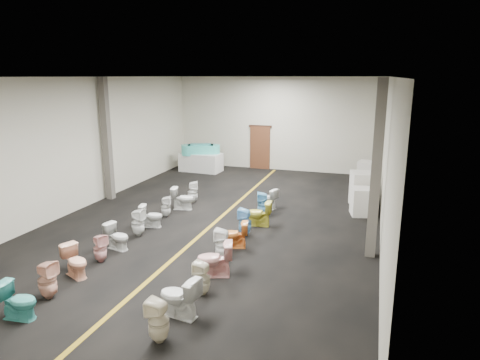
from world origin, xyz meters
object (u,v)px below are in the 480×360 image
Objects in this scene: appliance_crate_b at (364,189)px; toilet_left_4 at (118,236)px; appliance_crate_a at (362,202)px; toilet_right_1 at (179,297)px; toilet_left_7 at (166,207)px; toilet_left_9 at (193,192)px; toilet_left_1 at (47,280)px; toilet_left_6 at (151,216)px; toilet_right_5 at (235,235)px; toilet_right_3 at (215,259)px; toilet_right_8 at (263,204)px; toilet_left_2 at (76,261)px; toilet_left_5 at (138,223)px; bathtub at (201,149)px; toilet_left_8 at (183,198)px; appliance_crate_c at (365,186)px; toilet_left_0 at (18,301)px; toilet_right_2 at (202,278)px; toilet_right_4 at (223,244)px; toilet_right_0 at (159,321)px; toilet_right_9 at (268,198)px; toilet_right_6 at (245,222)px; toilet_left_3 at (100,248)px; display_table at (201,162)px.

appliance_crate_b is 8.61m from toilet_left_4.
toilet_right_1 is (-3.08, -7.53, -0.04)m from appliance_crate_a.
toilet_left_9 is at bearing -25.01° from toilet_left_7.
toilet_left_1 reaches higher than toilet_left_6.
toilet_right_3 is at bearing -11.30° from toilet_right_5.
toilet_right_1 is at bearing -15.71° from toilet_right_8.
toilet_left_4 is 0.85× the size of toilet_right_3.
toilet_left_1 is 1.03m from toilet_left_2.
toilet_right_1 is (3.01, -3.52, 0.01)m from toilet_left_5.
toilet_left_4 is 3.13m from toilet_right_3.
appliance_crate_b is 1.51× the size of toilet_left_5.
bathtub is 2.29× the size of toilet_left_8.
appliance_crate_b reaches higher than appliance_crate_c.
toilet_left_9 is at bearing -5.93° from toilet_left_0.
toilet_right_4 is (-0.20, 1.78, 0.04)m from toilet_right_2.
toilet_left_0 is 0.92× the size of toilet_right_0.
toilet_right_8 reaches higher than toilet_right_9.
toilet_left_1 is at bearing 168.62° from toilet_left_6.
bathtub is 6.69m from toilet_right_9.
toilet_left_3 is at bearing -46.40° from toilet_right_6.
appliance_crate_c is at bearing -68.78° from toilet_left_8.
toilet_right_1 reaches higher than toilet_right_5.
appliance_crate_a is 1.23× the size of toilet_left_0.
toilet_right_5 is at bearing -122.29° from appliance_crate_b.
toilet_left_9 is 0.96× the size of toilet_right_3.
toilet_left_3 is 0.87× the size of toilet_right_1.
toilet_left_4 reaches higher than toilet_left_7.
toilet_left_1 is 3.73m from toilet_left_5.
toilet_left_4 is (1.66, -9.61, -0.08)m from display_table.
toilet_left_7 is 3.08m from toilet_right_6.
display_table is 11.32m from toilet_right_3.
toilet_right_3 is at bearing -114.25° from appliance_crate_b.
bathtub reaches higher than toilet_left_5.
display_table is 0.63m from bathtub.
toilet_right_9 is at bearing -157.86° from appliance_crate_b.
appliance_crate_b reaches higher than toilet_left_8.
toilet_left_3 is at bearing 168.31° from toilet_left_6.
appliance_crate_b is at bearing 132.00° from toilet_right_9.
toilet_right_1 reaches higher than toilet_left_4.
toilet_right_0 is at bearing -92.97° from toilet_left_0.
toilet_left_9 is 7.66m from toilet_right_1.
toilet_right_8 reaches higher than toilet_left_2.
toilet_left_0 is 0.90× the size of toilet_right_4.
toilet_left_4 is (1.66, -9.61, -0.71)m from bathtub.
toilet_left_0 is 0.92× the size of toilet_left_5.
toilet_left_8 is 7.69m from toilet_right_0.
toilet_left_6 is at bearing -147.83° from toilet_right_0.
toilet_right_3 reaches higher than toilet_right_1.
appliance_crate_a is 1.18× the size of toilet_left_8.
toilet_left_1 is at bearing 161.92° from toilet_left_7.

